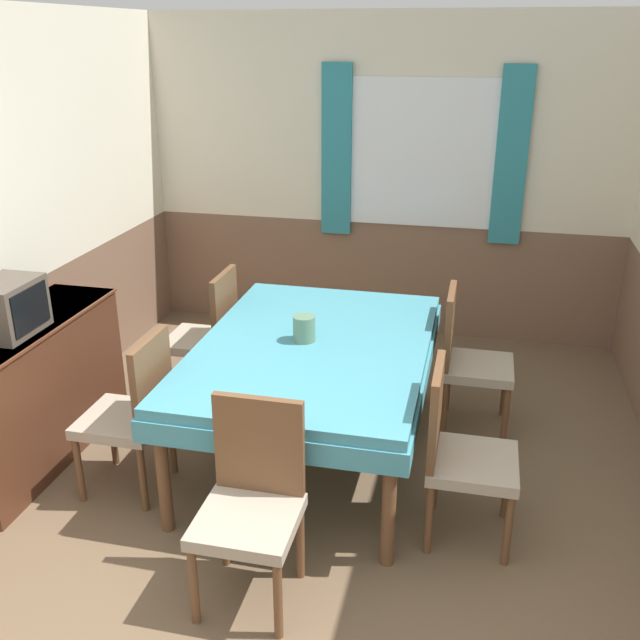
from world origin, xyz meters
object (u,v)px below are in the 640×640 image
object	(u,v)px
chair_left_far	(209,332)
chair_right_far	(468,356)
chair_head_near	(252,498)
dining_table	(313,359)
chair_left_near	(134,410)
tv	(8,308)
vase	(304,328)
sideboard	(32,392)
chair_right_near	(459,449)

from	to	relation	value
chair_left_far	chair_right_far	distance (m)	1.77
chair_right_far	chair_head_near	bearing A→B (deg)	-26.85
chair_left_far	chair_right_far	world-z (taller)	same
dining_table	chair_left_near	world-z (taller)	chair_left_near
chair_right_far	tv	size ratio (longest dim) A/B	2.44
chair_left_near	chair_head_near	xyz separation A→B (m)	(0.88, -0.62, 0.00)
tv	dining_table	bearing A→B (deg)	17.56
chair_left_near	vase	size ratio (longest dim) A/B	6.10
dining_table	chair_left_near	bearing A→B (deg)	-147.45
dining_table	chair_left_near	xyz separation A→B (m)	(-0.88, -0.56, -0.15)
dining_table	sideboard	distance (m)	1.69
dining_table	sideboard	size ratio (longest dim) A/B	1.37
chair_right_far	sideboard	size ratio (longest dim) A/B	0.66
dining_table	tv	distance (m)	1.73
chair_right_far	vase	size ratio (longest dim) A/B	6.10
chair_head_near	vase	size ratio (longest dim) A/B	6.10
chair_right_near	chair_left_far	size ratio (longest dim) A/B	1.00
chair_head_near	chair_left_far	bearing A→B (deg)	-63.15
chair_head_near	vase	world-z (taller)	chair_head_near
sideboard	tv	distance (m)	0.59
chair_right_near	tv	distance (m)	2.54
chair_left_far	chair_left_near	bearing A→B (deg)	-180.00
sideboard	chair_head_near	bearing A→B (deg)	-25.55
dining_table	chair_left_far	xyz separation A→B (m)	(-0.88, 0.56, -0.15)
sideboard	tv	size ratio (longest dim) A/B	3.68
chair_right_near	chair_left_far	bearing A→B (deg)	-122.55
dining_table	vase	size ratio (longest dim) A/B	12.61
chair_head_near	tv	world-z (taller)	tv
dining_table	chair_left_near	size ratio (longest dim) A/B	2.07
tv	vase	world-z (taller)	tv
chair_head_near	sideboard	distance (m)	1.81
dining_table	chair_head_near	distance (m)	1.19
chair_left_near	chair_right_far	distance (m)	2.09
dining_table	chair_head_near	size ratio (longest dim) A/B	2.07
chair_left_near	tv	bearing A→B (deg)	85.67
vase	dining_table	bearing A→B (deg)	-24.08
chair_left_far	sideboard	size ratio (longest dim) A/B	0.66
tv	chair_right_far	bearing A→B (deg)	23.29
vase	chair_head_near	bearing A→B (deg)	-87.11
chair_head_near	chair_right_far	world-z (taller)	same
dining_table	tv	xyz separation A→B (m)	(-1.61, -0.51, 0.37)
chair_left_near	chair_left_far	world-z (taller)	same
chair_right_far	vase	bearing A→B (deg)	-60.39
chair_right_near	chair_right_far	distance (m)	1.13
sideboard	tv	bearing A→B (deg)	-77.20
sideboard	tv	world-z (taller)	tv
chair_head_near	sideboard	xyz separation A→B (m)	(-1.63, 0.78, -0.06)
chair_right_near	sideboard	size ratio (longest dim) A/B	0.66
chair_left_near	chair_head_near	size ratio (longest dim) A/B	1.00
chair_head_near	chair_right_far	xyz separation A→B (m)	(0.88, 1.74, 0.00)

